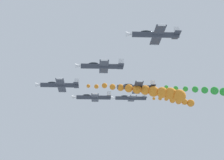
{
  "coord_description": "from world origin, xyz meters",
  "views": [
    {
      "loc": [
        -85.75,
        3.55,
        92.06
      ],
      "look_at": [
        0.0,
        0.0,
        123.63
      ],
      "focal_mm": 61.16,
      "sensor_mm": 36.0,
      "label": 1
    }
  ],
  "objects_px": {
    "airplane_lead": "(59,85)",
    "airplane_left_inner": "(101,66)",
    "airplane_left_outer": "(135,87)",
    "airplane_right_inner": "(93,97)",
    "airplane_right_outer": "(155,35)",
    "airplane_trailing": "(130,98)"
  },
  "relations": [
    {
      "from": "airplane_lead",
      "to": "airplane_right_outer",
      "type": "height_order",
      "value": "airplane_right_outer"
    },
    {
      "from": "airplane_left_outer",
      "to": "airplane_right_outer",
      "type": "height_order",
      "value": "airplane_right_outer"
    },
    {
      "from": "airplane_left_inner",
      "to": "airplane_trailing",
      "type": "xyz_separation_m",
      "value": [
        31.19,
        -8.93,
        2.82
      ]
    },
    {
      "from": "airplane_lead",
      "to": "airplane_trailing",
      "type": "bearing_deg",
      "value": -43.76
    },
    {
      "from": "airplane_lead",
      "to": "airplane_right_inner",
      "type": "height_order",
      "value": "airplane_right_inner"
    },
    {
      "from": "airplane_left_inner",
      "to": "airplane_trailing",
      "type": "relative_size",
      "value": 1.0
    },
    {
      "from": "airplane_lead",
      "to": "airplane_right_outer",
      "type": "bearing_deg",
      "value": -137.28
    },
    {
      "from": "airplane_left_inner",
      "to": "airplane_left_outer",
      "type": "height_order",
      "value": "airplane_left_inner"
    },
    {
      "from": "airplane_right_inner",
      "to": "airplane_right_outer",
      "type": "height_order",
      "value": "airplane_right_outer"
    },
    {
      "from": "airplane_lead",
      "to": "airplane_left_inner",
      "type": "relative_size",
      "value": 1.0
    },
    {
      "from": "airplane_right_inner",
      "to": "airplane_right_outer",
      "type": "relative_size",
      "value": 1.0
    },
    {
      "from": "airplane_lead",
      "to": "airplane_right_inner",
      "type": "distance_m",
      "value": 12.65
    },
    {
      "from": "airplane_right_inner",
      "to": "airplane_left_outer",
      "type": "xyz_separation_m",
      "value": [
        -10.11,
        -10.22,
        -0.51
      ]
    },
    {
      "from": "airplane_right_outer",
      "to": "airplane_trailing",
      "type": "xyz_separation_m",
      "value": [
        41.48,
        1.12,
        0.36
      ]
    },
    {
      "from": "airplane_right_outer",
      "to": "airplane_left_outer",
      "type": "bearing_deg",
      "value": 4.59
    },
    {
      "from": "airplane_left_outer",
      "to": "airplane_right_outer",
      "type": "distance_m",
      "value": 21.62
    },
    {
      "from": "airplane_lead",
      "to": "airplane_trailing",
      "type": "relative_size",
      "value": 1.0
    },
    {
      "from": "airplane_lead",
      "to": "airplane_right_inner",
      "type": "relative_size",
      "value": 1.0
    },
    {
      "from": "airplane_right_inner",
      "to": "airplane_left_outer",
      "type": "relative_size",
      "value": 1.0
    },
    {
      "from": "airplane_right_inner",
      "to": "airplane_right_outer",
      "type": "bearing_deg",
      "value": -159.21
    },
    {
      "from": "airplane_left_inner",
      "to": "airplane_right_outer",
      "type": "distance_m",
      "value": 14.59
    },
    {
      "from": "airplane_left_outer",
      "to": "airplane_right_inner",
      "type": "bearing_deg",
      "value": 45.3
    }
  ]
}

